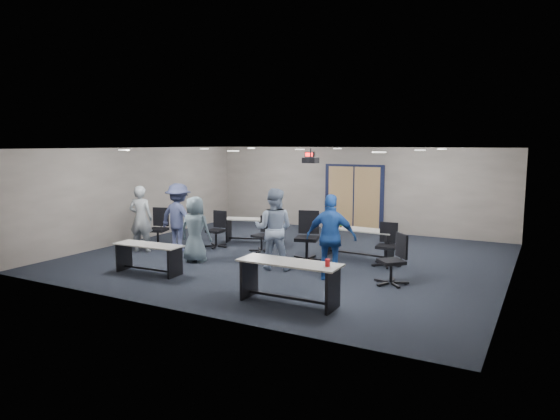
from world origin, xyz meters
The scene contains 25 objects.
floor centered at (0.00, 0.00, 0.00)m, with size 10.00×10.00×0.00m, color black.
back_wall centered at (0.00, 4.50, 1.35)m, with size 10.00×0.04×2.70m, color slate.
front_wall centered at (0.00, -4.50, 1.35)m, with size 10.00×0.04×2.70m, color slate.
left_wall centered at (-5.00, 0.00, 1.35)m, with size 0.04×9.00×2.70m, color slate.
right_wall centered at (5.00, 0.00, 1.35)m, with size 0.04×9.00×2.70m, color slate.
ceiling centered at (0.00, 0.00, 2.70)m, with size 10.00×9.00×0.04m, color silver.
double_door centered at (0.00, 4.46, 1.05)m, with size 2.00×0.07×2.20m.
exit_sign centered at (-1.60, 4.44, 2.45)m, with size 0.32×0.07×0.18m.
ceiling_projector centered at (0.30, 0.50, 2.40)m, with size 0.35×0.32×0.37m.
ceiling_can_lights centered at (0.00, 0.25, 2.67)m, with size 6.24×5.74×0.02m, color white, non-canonical shape.
table_front_left centered at (-2.00, -2.87, 0.44)m, with size 1.61×0.62×0.64m.
table_front_right centered at (1.67, -3.25, 0.52)m, with size 1.87×0.64×0.88m.
table_back_left centered at (-1.83, 1.21, 0.46)m, with size 1.75×1.06×0.68m.
table_back_right centered at (1.51, 0.74, 0.50)m, with size 1.83×0.73×1.00m.
chair_back_a centered at (-2.34, 0.08, 0.49)m, with size 0.62×0.62×0.99m, color black, non-canonical shape.
chair_back_b centered at (-0.95, 0.19, 0.46)m, with size 0.58×0.58×0.92m, color black, non-canonical shape.
chair_back_c centered at (0.54, -0.20, 0.60)m, with size 0.76×0.76×1.20m, color black, non-canonical shape.
chair_back_d centered at (2.37, 0.23, 0.50)m, with size 0.63×0.63×1.00m, color black, non-canonical shape.
chair_loose_left centered at (-3.69, -0.72, 0.54)m, with size 0.68×0.68×1.07m, color black, non-canonical shape.
chair_loose_right centered at (2.91, -1.21, 0.52)m, with size 0.65×0.65×1.03m, color black, non-canonical shape.
person_gray centered at (-3.73, -1.30, 0.87)m, with size 0.63×0.42×1.74m, color #91989E.
person_plaid centered at (-1.77, -1.52, 0.79)m, with size 0.77×0.50×1.58m, color slate.
person_lightblue centered at (0.21, -1.21, 0.92)m, with size 0.89×0.69×1.83m, color #99ADCB.
person_navy centered at (1.70, -1.44, 0.90)m, with size 1.05×0.44×1.79m, color #1C479C.
person_back centered at (-2.94, -0.74, 0.89)m, with size 1.15×0.66×1.79m, color #383F65.
Camera 1 is at (5.62, -10.84, 2.82)m, focal length 32.00 mm.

